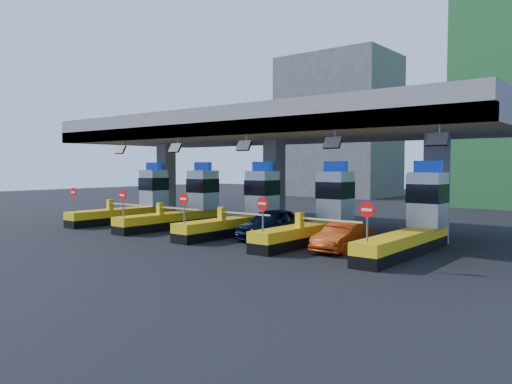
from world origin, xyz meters
The scene contains 10 objects.
ground centered at (0.00, 0.00, 0.00)m, with size 120.00×120.00×0.00m, color black.
toll_canopy centered at (0.00, 2.87, 6.13)m, with size 28.00×12.09×7.00m.
toll_lane_far_left centered at (-10.00, 0.28, 1.40)m, with size 4.43×8.00×4.16m.
toll_lane_left centered at (-5.00, 0.28, 1.40)m, with size 4.43×8.00×4.16m.
toll_lane_center centered at (0.00, 0.28, 1.40)m, with size 4.43×8.00×4.16m.
toll_lane_right centered at (5.00, 0.28, 1.40)m, with size 4.43×8.00×4.16m.
toll_lane_far_right centered at (10.00, 0.28, 1.40)m, with size 4.43×8.00×4.16m.
bg_building_concrete centered at (-14.00, 36.00, 9.00)m, with size 14.00×10.00×18.00m, color #4C4C49.
van centered at (2.45, -0.59, 0.81)m, with size 1.91×4.75×1.62m, color black.
red_car centered at (7.31, -1.56, 0.65)m, with size 1.39×3.98×1.31m, color #9B320B.
Camera 1 is at (18.39, -21.86, 3.90)m, focal length 35.00 mm.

